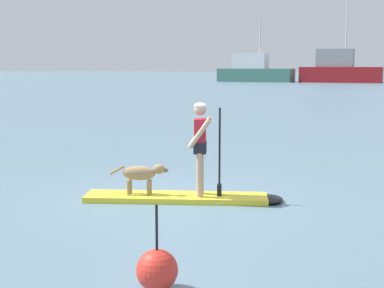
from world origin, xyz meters
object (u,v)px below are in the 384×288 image
(paddleboard, at_px, (189,198))
(person_paddler, at_px, (201,143))
(dog, at_px, (142,174))
(marker_buoy, at_px, (157,270))
(moored_boat_far_starboard, at_px, (254,71))
(moored_boat_center, at_px, (339,70))

(paddleboard, relative_size, person_paddler, 2.17)
(dog, bearing_deg, marker_buoy, -65.88)
(paddleboard, xyz_separation_m, dog, (-0.83, -0.19, 0.43))
(person_paddler, distance_m, marker_buoy, 4.23)
(person_paddler, xyz_separation_m, moored_boat_far_starboard, (-12.71, 73.04, 0.50))
(marker_buoy, bearing_deg, person_paddler, 99.37)
(marker_buoy, bearing_deg, moored_boat_center, 90.94)
(dog, relative_size, moored_boat_far_starboard, 0.09)
(paddleboard, xyz_separation_m, moored_boat_far_starboard, (-12.49, 73.09, 1.52))
(paddleboard, distance_m, moored_boat_center, 73.20)
(paddleboard, bearing_deg, moored_boat_center, 90.29)
(dog, bearing_deg, person_paddler, 13.02)
(paddleboard, distance_m, dog, 0.95)
(paddleboard, height_order, marker_buoy, marker_buoy)
(moored_boat_far_starboard, bearing_deg, person_paddler, -80.13)
(moored_boat_far_starboard, bearing_deg, marker_buoy, -80.15)
(person_paddler, distance_m, moored_boat_center, 73.14)
(moored_boat_far_starboard, xyz_separation_m, moored_boat_center, (12.12, 0.09, 0.20))
(person_paddler, bearing_deg, moored_boat_far_starboard, 99.87)
(person_paddler, distance_m, dog, 1.23)
(moored_boat_far_starboard, height_order, marker_buoy, moored_boat_far_starboard)
(person_paddler, bearing_deg, paddleboard, -166.98)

